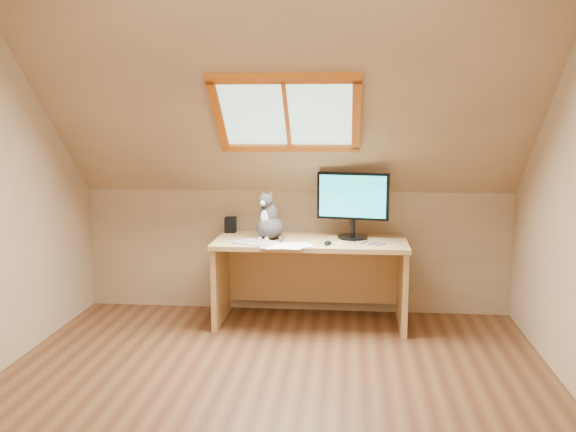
# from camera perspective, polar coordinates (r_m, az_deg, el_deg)

# --- Properties ---
(ground) EXTENTS (3.50, 3.50, 0.00)m
(ground) POSITION_cam_1_polar(r_m,az_deg,el_deg) (3.82, -1.69, -16.01)
(ground) COLOR brown
(ground) RESTS_ON ground
(room_shell) EXTENTS (3.52, 3.52, 2.41)m
(room_shell) POSITION_cam_1_polar(r_m,az_deg,el_deg) (3.38, -1.99, 5.86)
(room_shell) COLOR tan
(room_shell) RESTS_ON ground
(desk) EXTENTS (1.47, 0.64, 0.67)m
(desk) POSITION_cam_1_polar(r_m,az_deg,el_deg) (5.03, 2.06, -4.35)
(desk) COLOR tan
(desk) RESTS_ON ground
(monitor) EXTENTS (0.55, 0.23, 0.51)m
(monitor) POSITION_cam_1_polar(r_m,az_deg,el_deg) (4.94, 5.79, 1.35)
(monitor) COLOR black
(monitor) RESTS_ON desk
(cat) EXTENTS (0.29, 0.31, 0.39)m
(cat) POSITION_cam_1_polar(r_m,az_deg,el_deg) (4.93, -1.70, -0.45)
(cat) COLOR #494341
(cat) RESTS_ON desk
(desk_speaker) EXTENTS (0.09, 0.09, 0.13)m
(desk_speaker) POSITION_cam_1_polar(r_m,az_deg,el_deg) (5.23, -5.14, -0.79)
(desk_speaker) COLOR black
(desk_speaker) RESTS_ON desk
(graphics_tablet) EXTENTS (0.36, 0.32, 0.01)m
(graphics_tablet) POSITION_cam_1_polar(r_m,az_deg,el_deg) (4.78, -2.78, -2.38)
(graphics_tablet) COLOR #B2B2B7
(graphics_tablet) RESTS_ON desk
(mouse) EXTENTS (0.06, 0.10, 0.03)m
(mouse) POSITION_cam_1_polar(r_m,az_deg,el_deg) (4.72, 3.56, -2.41)
(mouse) COLOR black
(mouse) RESTS_ON desk
(papers) EXTENTS (0.35, 0.30, 0.01)m
(papers) POSITION_cam_1_polar(r_m,az_deg,el_deg) (4.67, 0.20, -2.67)
(papers) COLOR white
(papers) RESTS_ON desk
(cables) EXTENTS (0.51, 0.26, 0.01)m
(cables) POSITION_cam_1_polar(r_m,az_deg,el_deg) (4.79, 6.04, -2.41)
(cables) COLOR silver
(cables) RESTS_ON desk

